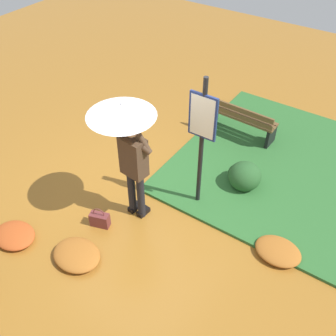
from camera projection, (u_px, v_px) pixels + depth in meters
The scene contains 10 objects.
ground_plane at pixel (137, 198), 6.62m from camera, with size 18.00×18.00×0.00m, color #9E6623.
grass_verge at pixel (314, 178), 6.97m from camera, with size 4.80×4.00×0.05m.
person_with_umbrella at pixel (127, 134), 5.38m from camera, with size 0.96×0.96×2.04m.
info_sign_post at pixel (202, 131), 5.61m from camera, with size 0.44×0.07×2.30m.
handbag at pixel (100, 219), 6.09m from camera, with size 0.33×0.23×0.37m.
park_bench at pixel (241, 120), 7.69m from camera, with size 1.40×0.42×0.75m.
shrub_cluster at pixel (243, 176), 6.70m from camera, with size 0.61×0.56×0.50m.
leaf_pile_near_person at pixel (278, 251), 5.70m from camera, with size 0.68×0.55×0.15m.
leaf_pile_by_bench at pixel (77, 255), 5.64m from camera, with size 0.74×0.59×0.16m.
leaf_pile_far_path at pixel (15, 235), 5.92m from camera, with size 0.68×0.54×0.15m.
Camera 1 is at (-3.05, 3.57, 4.73)m, focal length 41.84 mm.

